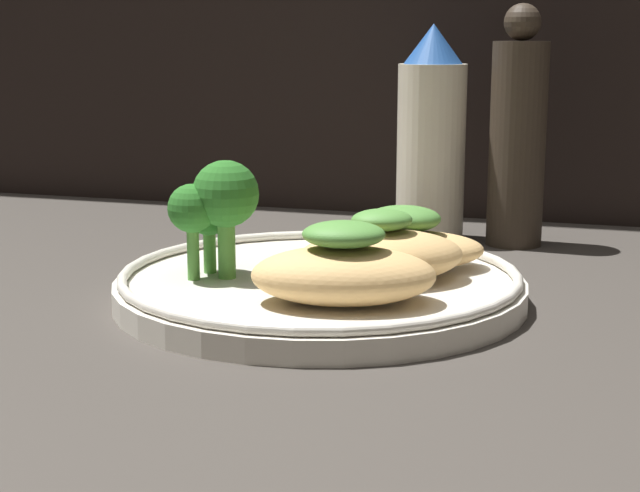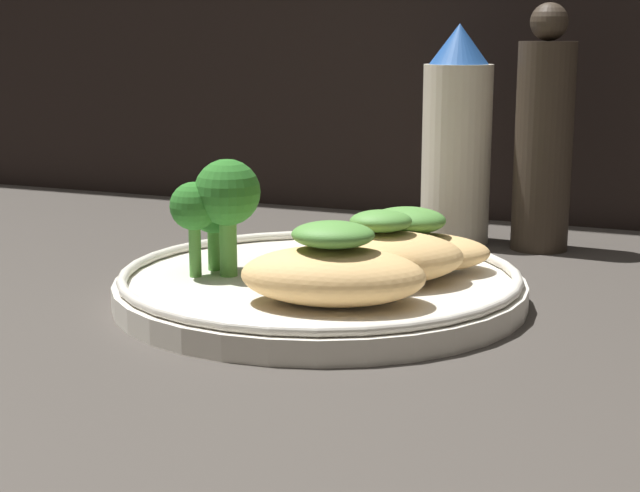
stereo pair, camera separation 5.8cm
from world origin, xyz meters
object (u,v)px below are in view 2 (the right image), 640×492
(broccoli_bunch, at_px, (217,202))
(pepper_grinder, at_px, (544,139))
(sauce_bottle, at_px, (457,140))
(plate, at_px, (320,285))

(broccoli_bunch, distance_m, pepper_grinder, 0.27)
(broccoli_bunch, xyz_separation_m, sauce_bottle, (0.09, 0.22, 0.02))
(plate, bearing_deg, sauce_bottle, 82.16)
(broccoli_bunch, distance_m, sauce_bottle, 0.23)
(sauce_bottle, bearing_deg, plate, -97.84)
(plate, distance_m, pepper_grinder, 0.23)
(sauce_bottle, bearing_deg, broccoli_bunch, -112.29)
(plate, bearing_deg, pepper_grinder, 65.06)
(plate, distance_m, sauce_bottle, 0.21)
(pepper_grinder, bearing_deg, broccoli_bunch, -125.52)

